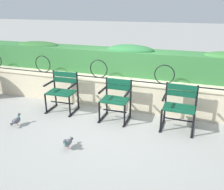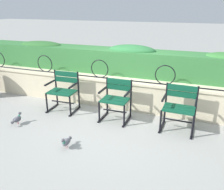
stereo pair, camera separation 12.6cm
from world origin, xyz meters
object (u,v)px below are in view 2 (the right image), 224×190
(park_chair_right, at_px, (180,106))
(pigeon_near_chairs, at_px, (17,119))
(park_chair_centre, at_px, (116,98))
(park_chair_left, at_px, (64,90))
(pigeon_far_side, at_px, (66,142))

(park_chair_right, bearing_deg, pigeon_near_chairs, -162.69)
(pigeon_near_chairs, bearing_deg, park_chair_centre, 27.99)
(park_chair_left, bearing_deg, park_chair_centre, -2.06)
(park_chair_right, bearing_deg, park_chair_centre, -179.77)
(park_chair_centre, bearing_deg, pigeon_near_chairs, -152.01)
(park_chair_right, bearing_deg, park_chair_left, 179.08)
(park_chair_left, distance_m, pigeon_far_side, 1.64)
(park_chair_left, height_order, pigeon_far_side, park_chair_left)
(park_chair_centre, xyz_separation_m, park_chair_right, (1.25, 0.01, 0.01))
(pigeon_near_chairs, xyz_separation_m, pigeon_far_side, (1.34, -0.39, 0.00))
(park_chair_centre, bearing_deg, pigeon_far_side, -107.40)
(park_chair_centre, distance_m, pigeon_near_chairs, 2.01)
(park_chair_left, bearing_deg, park_chair_right, -0.92)
(park_chair_centre, xyz_separation_m, pigeon_far_side, (-0.41, -1.32, -0.34))
(park_chair_centre, relative_size, park_chair_right, 0.98)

